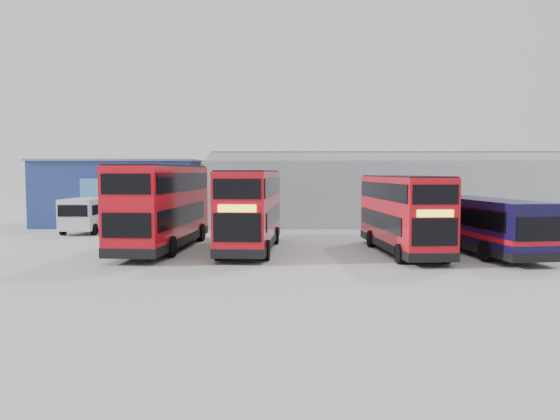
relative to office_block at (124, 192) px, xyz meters
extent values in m
plane|color=#A3A39E|center=(14.00, -17.99, -2.58)|extent=(120.00, 120.00, 0.00)
cube|color=navy|center=(0.00, 0.01, -0.08)|extent=(12.00, 8.00, 5.00)
cube|color=slate|center=(0.00, 0.01, 2.47)|extent=(12.30, 8.30, 0.15)
cube|color=#4B8ED5|center=(0.00, -4.09, 0.42)|extent=(3.96, 0.15, 1.40)
cube|color=#9AA0A9|center=(22.00, 2.01, -0.08)|extent=(30.00, 12.00, 5.00)
cube|color=slate|center=(22.00, -0.79, 2.67)|extent=(30.50, 6.33, 1.29)
cube|color=slate|center=(22.00, 4.80, 2.67)|extent=(30.50, 6.33, 1.29)
cube|color=red|center=(6.24, -14.31, -0.17)|extent=(3.38, 10.81, 4.10)
cube|color=black|center=(6.24, -14.31, -2.02)|extent=(3.43, 10.86, 0.46)
cube|color=black|center=(7.49, -14.81, -0.65)|extent=(0.78, 9.00, 0.96)
cube|color=black|center=(4.93, -14.61, -0.65)|extent=(0.78, 9.00, 0.96)
cube|color=black|center=(7.53, -14.41, 1.07)|extent=(0.86, 10.01, 0.96)
cube|color=black|center=(4.96, -14.20, 1.07)|extent=(0.86, 10.01, 0.96)
cube|color=black|center=(6.67, -8.98, -0.76)|extent=(2.28, 0.23, 1.37)
cube|color=black|center=(6.67, -8.98, 1.07)|extent=(2.28, 0.23, 0.96)
cube|color=gold|center=(6.68, -8.97, 0.16)|extent=(1.82, 0.19, 0.35)
cube|color=black|center=(5.81, -19.63, -0.76)|extent=(2.23, 0.23, 1.11)
cube|color=black|center=(5.81, -19.63, 1.07)|extent=(2.23, 0.23, 0.91)
cube|color=black|center=(6.24, -14.31, 1.90)|extent=(3.22, 10.65, 0.10)
cylinder|color=black|center=(7.75, -10.72, -2.05)|extent=(0.41, 1.08, 1.05)
cylinder|color=black|center=(5.33, -10.52, -2.05)|extent=(0.41, 1.08, 1.05)
cylinder|color=black|center=(7.24, -17.08, -2.05)|extent=(0.41, 1.08, 1.05)
cylinder|color=black|center=(4.82, -16.88, -2.05)|extent=(0.41, 1.08, 1.05)
cube|color=red|center=(11.00, -14.45, -0.32)|extent=(3.01, 10.13, 3.86)
cube|color=black|center=(11.00, -14.45, -2.06)|extent=(3.05, 10.17, 0.43)
cube|color=black|center=(9.81, -14.00, -0.77)|extent=(0.58, 8.46, 0.90)
cube|color=black|center=(12.23, -14.15, -0.77)|extent=(0.58, 8.46, 0.90)
cube|color=black|center=(9.79, -14.38, 0.85)|extent=(0.64, 9.41, 0.90)
cube|color=black|center=(12.20, -14.53, 0.85)|extent=(0.64, 9.41, 0.90)
cube|color=black|center=(10.68, -19.46, -0.87)|extent=(2.14, 0.18, 1.29)
cube|color=black|center=(10.68, -19.46, 0.85)|extent=(2.14, 0.18, 0.90)
cube|color=gold|center=(10.68, -19.47, -0.01)|extent=(1.71, 0.15, 0.33)
cube|color=black|center=(11.31, -9.45, -0.87)|extent=(2.09, 0.18, 1.05)
cube|color=black|center=(11.31, -9.45, 0.85)|extent=(2.09, 0.18, 0.86)
cube|color=black|center=(11.00, -14.45, 1.63)|extent=(2.86, 9.98, 0.10)
cylinder|color=black|center=(9.64, -17.85, -2.08)|extent=(0.37, 1.01, 0.99)
cylinder|color=black|center=(11.92, -17.99, -2.08)|extent=(0.37, 1.01, 0.99)
cylinder|color=black|center=(10.02, -11.86, -2.08)|extent=(0.37, 1.01, 0.99)
cylinder|color=black|center=(12.30, -12.01, -2.08)|extent=(0.37, 1.01, 0.99)
cube|color=red|center=(18.85, -15.56, -0.46)|extent=(2.95, 9.51, 3.61)
cube|color=black|center=(18.85, -15.56, -2.09)|extent=(2.99, 9.55, 0.40)
cube|color=black|center=(17.69, -15.29, -0.88)|extent=(0.66, 7.92, 0.85)
cube|color=black|center=(19.95, -15.12, -0.88)|extent=(0.66, 7.92, 0.85)
cube|color=black|center=(17.72, -15.65, 0.63)|extent=(0.73, 8.81, 0.85)
cube|color=black|center=(19.98, -15.47, 0.63)|extent=(0.73, 8.81, 0.85)
cube|color=black|center=(19.21, -20.25, -0.97)|extent=(2.00, 0.20, 1.20)
cube|color=black|center=(19.21, -20.25, 0.63)|extent=(2.00, 0.20, 0.85)
cube|color=gold|center=(19.21, -20.26, -0.17)|extent=(1.60, 0.16, 0.31)
cube|color=black|center=(18.49, -10.87, -0.97)|extent=(1.96, 0.20, 0.98)
cube|color=black|center=(18.49, -10.87, 0.63)|extent=(1.96, 0.20, 0.80)
cube|color=black|center=(18.85, -15.56, 1.36)|extent=(2.81, 9.37, 0.09)
cylinder|color=black|center=(18.03, -18.89, -2.12)|extent=(0.36, 0.95, 0.93)
cylinder|color=black|center=(20.17, -18.72, -2.12)|extent=(0.36, 0.95, 0.93)
cylinder|color=black|center=(17.60, -13.29, -2.12)|extent=(0.36, 0.95, 0.93)
cylinder|color=black|center=(19.73, -13.12, -2.12)|extent=(0.36, 0.95, 0.93)
cube|color=#0C0C35|center=(22.85, -15.24, -1.01)|extent=(3.84, 10.57, 2.49)
cube|color=black|center=(22.85, -15.24, -2.08)|extent=(3.89, 10.61, 0.38)
cube|color=#A30C18|center=(22.85, -15.24, -1.45)|extent=(3.88, 10.60, 0.23)
cube|color=black|center=(24.07, -15.34, -0.61)|extent=(1.32, 8.56, 0.89)
cube|color=black|center=(21.71, -15.69, -0.61)|extent=(1.32, 8.56, 0.89)
cube|color=black|center=(22.09, -10.11, -0.84)|extent=(2.10, 0.36, 1.22)
cube|color=black|center=(23.61, -20.37, -0.84)|extent=(2.05, 0.35, 1.03)
cylinder|color=black|center=(23.43, -11.45, -2.09)|extent=(0.44, 1.01, 0.98)
cylinder|color=black|center=(21.20, -11.78, -2.09)|extent=(0.44, 1.01, 0.98)
cylinder|color=black|center=(24.39, -17.95, -2.09)|extent=(0.44, 1.01, 0.98)
cylinder|color=black|center=(22.16, -18.28, -2.09)|extent=(0.44, 1.01, 0.98)
cube|color=silver|center=(-0.77, -5.85, -1.23)|extent=(2.30, 5.46, 2.05)
cube|color=black|center=(-0.84, -8.57, -0.90)|extent=(1.95, 0.10, 0.76)
cube|color=black|center=(-1.92, -7.55, -0.90)|extent=(0.08, 0.97, 0.65)
cube|color=black|center=(0.29, -7.61, -0.90)|extent=(0.08, 0.97, 0.65)
cylinder|color=black|center=(-1.86, -7.66, -2.19)|extent=(0.28, 0.78, 0.78)
cylinder|color=black|center=(0.22, -7.71, -2.19)|extent=(0.28, 0.78, 0.78)
cylinder|color=black|center=(-1.76, -3.99, -2.19)|extent=(0.28, 0.78, 0.78)
cylinder|color=black|center=(0.31, -4.04, -2.19)|extent=(0.28, 0.78, 0.78)
camera|label=1|loc=(12.71, -43.47, 1.60)|focal=35.00mm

